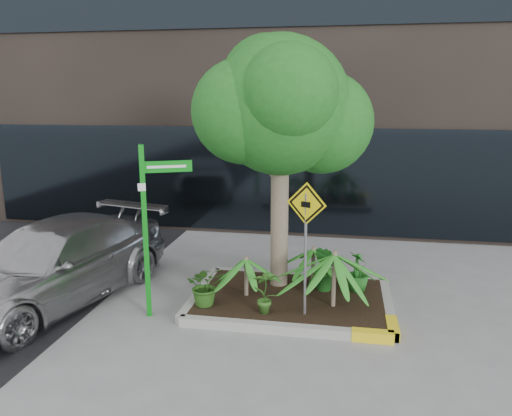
% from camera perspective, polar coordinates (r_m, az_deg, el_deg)
% --- Properties ---
extents(ground, '(80.00, 80.00, 0.00)m').
position_cam_1_polar(ground, '(8.40, 2.41, -11.60)').
color(ground, gray).
rests_on(ground, ground).
extents(planter, '(3.35, 2.36, 0.15)m').
position_cam_1_polar(planter, '(8.59, 4.22, -10.33)').
color(planter, '#9E9E99').
rests_on(planter, ground).
extents(tree, '(3.01, 2.67, 4.51)m').
position_cam_1_polar(tree, '(8.49, 2.84, 11.60)').
color(tree, gray).
rests_on(tree, ground).
extents(palm_front, '(1.04, 1.04, 1.16)m').
position_cam_1_polar(palm_front, '(7.98, 9.00, -5.28)').
color(palm_front, gray).
rests_on(palm_front, ground).
extents(palm_left, '(0.77, 0.77, 0.86)m').
position_cam_1_polar(palm_left, '(8.38, -1.13, -5.86)').
color(palm_left, gray).
rests_on(palm_left, ground).
extents(palm_back, '(0.79, 0.79, 0.87)m').
position_cam_1_polar(palm_back, '(8.91, 6.60, -4.71)').
color(palm_back, gray).
rests_on(palm_back, ground).
extents(parked_car, '(2.99, 4.98, 1.35)m').
position_cam_1_polar(parked_car, '(9.16, -22.23, -5.95)').
color(parked_car, '#9F9FA4').
rests_on(parked_car, ground).
extents(shrub_a, '(0.78, 0.78, 0.67)m').
position_cam_1_polar(shrub_a, '(8.15, -5.77, -8.77)').
color(shrub_a, '#275618').
rests_on(shrub_a, planter).
extents(shrub_b, '(0.54, 0.54, 0.70)m').
position_cam_1_polar(shrub_b, '(8.85, 11.55, -7.09)').
color(shrub_b, '#1F661E').
rests_on(shrub_b, planter).
extents(shrub_c, '(0.48, 0.48, 0.72)m').
position_cam_1_polar(shrub_c, '(7.82, 1.06, -9.47)').
color(shrub_c, '#2F601D').
rests_on(shrub_c, planter).
extents(shrub_d, '(0.62, 0.62, 0.82)m').
position_cam_1_polar(shrub_d, '(8.71, 7.97, -6.84)').
color(shrub_d, '#195619').
rests_on(shrub_d, planter).
extents(street_sign_post, '(1.02, 0.76, 2.75)m').
position_cam_1_polar(street_sign_post, '(7.90, -12.28, -0.45)').
color(street_sign_post, '#0B8315').
rests_on(street_sign_post, ground).
extents(cattle_sign, '(0.60, 0.26, 2.08)m').
position_cam_1_polar(cattle_sign, '(7.45, 5.73, -2.16)').
color(cattle_sign, slate).
rests_on(cattle_sign, ground).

